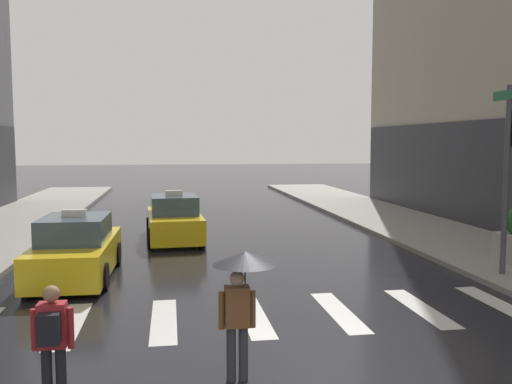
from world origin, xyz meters
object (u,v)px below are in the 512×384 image
taxi_lead (76,250)px  pedestrian_with_umbrella (242,280)px  taxi_second (174,220)px  traffic_light_pole (511,153)px  pedestrian_with_backpack (52,337)px

taxi_lead → pedestrian_with_umbrella: (3.46, -6.78, 0.79)m
taxi_second → pedestrian_with_umbrella: bearing=-85.7°
traffic_light_pole → taxi_second: (-8.39, 7.12, -2.53)m
taxi_second → pedestrian_with_backpack: size_ratio=2.80×
traffic_light_pole → taxi_lead: size_ratio=1.05×
traffic_light_pole → pedestrian_with_umbrella: bearing=-146.7°
pedestrian_with_umbrella → pedestrian_with_backpack: bearing=-169.6°
taxi_lead → taxi_second: 5.84m
traffic_light_pole → pedestrian_with_umbrella: traffic_light_pole is taller
taxi_lead → pedestrian_with_backpack: bearing=-83.1°
traffic_light_pole → taxi_second: bearing=139.7°
taxi_second → taxi_lead: bearing=-116.0°
pedestrian_with_umbrella → traffic_light_pole: bearing=33.3°
taxi_second → pedestrian_with_umbrella: pedestrian_with_umbrella is taller
taxi_second → pedestrian_with_backpack: taxi_second is taller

